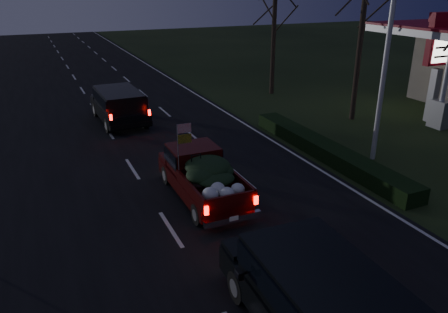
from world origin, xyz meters
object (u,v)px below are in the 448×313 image
object	(u,v)px
light_pole	(391,23)
pickup_truck	(202,173)
lead_suv	(119,103)
gas_price_pylon	(441,49)
rear_suv	(323,300)

from	to	relation	value
light_pole	pickup_truck	bearing A→B (deg)	-177.29
lead_suv	pickup_truck	bearing A→B (deg)	-87.11
gas_price_pylon	pickup_truck	size ratio (longest dim) A/B	1.21
light_pole	pickup_truck	distance (m)	9.09
light_pole	lead_suv	bearing A→B (deg)	132.41
light_pole	rear_suv	xyz separation A→B (m)	(-8.11, -7.52, -4.36)
gas_price_pylon	rear_suv	size ratio (longest dim) A/B	1.06
light_pole	pickup_truck	world-z (taller)	light_pole
light_pole	rear_suv	distance (m)	11.89
gas_price_pylon	rear_suv	distance (m)	18.19
gas_price_pylon	lead_suv	distance (m)	16.67
light_pole	rear_suv	bearing A→B (deg)	-137.14
gas_price_pylon	lead_suv	size ratio (longest dim) A/B	1.11
light_pole	pickup_truck	size ratio (longest dim) A/B	1.98
gas_price_pylon	rear_suv	world-z (taller)	gas_price_pylon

